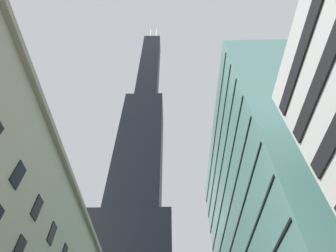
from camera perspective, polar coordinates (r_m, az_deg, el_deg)
dark_skyscraper at (r=106.50m, az=-6.60°, el=-11.62°), size 26.48×26.48×230.86m
glass_office_midrise at (r=45.59m, az=24.48°, el=-19.68°), size 17.26×40.12×43.53m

